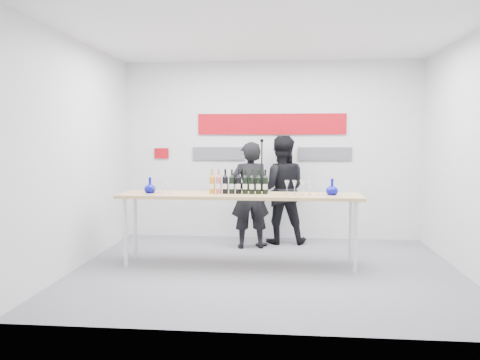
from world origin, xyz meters
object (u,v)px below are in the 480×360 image
object	(u,v)px
presenter_right	(281,190)
presenter_left	(250,195)
tasting_table	(239,199)
mic_stand	(262,213)

from	to	relation	value
presenter_right	presenter_left	bearing A→B (deg)	37.24
tasting_table	presenter_left	xyz separation A→B (m)	(0.07, 1.01, -0.07)
tasting_table	presenter_left	world-z (taller)	presenter_left
tasting_table	presenter_left	distance (m)	1.02
mic_stand	presenter_left	bearing A→B (deg)	-114.56
presenter_left	presenter_right	distance (m)	0.62
tasting_table	presenter_left	size ratio (longest dim) A/B	1.95
presenter_left	mic_stand	distance (m)	0.40
tasting_table	presenter_right	world-z (taller)	presenter_right
tasting_table	mic_stand	distance (m)	1.28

